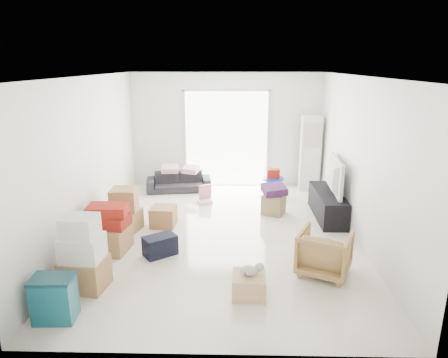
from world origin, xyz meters
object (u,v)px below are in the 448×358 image
Objects in this scene: television at (329,188)px; kids_table at (273,177)px; armchair at (325,250)px; wood_crate at (249,285)px; tv_console at (327,205)px; storage_bins at (54,298)px; ac_tower at (310,154)px; ottoman at (274,204)px; sofa at (179,179)px.

television reaches higher than kids_table.
armchair reaches higher than wood_crate.
tv_console is at bearing 0.00° from television.
wood_crate is at bearing 14.13° from storage_bins.
tv_console is 5.14m from storage_bins.
armchair reaches higher than tv_console.
television reaches higher than wood_crate.
ac_tower is at bearing 26.82° from kids_table.
armchair is (-0.48, -3.94, -0.52)m from ac_tower.
armchair is 1.65× the size of wood_crate.
ottoman is at bearing 50.64° from storage_bins.
storage_bins is (-3.37, -1.16, -0.08)m from armchair.
storage_bins reaches higher than tv_console.
storage_bins is (-0.79, -4.95, -0.01)m from sofa.
television is 5.15m from storage_bins.
ottoman is 1.18m from kids_table.
armchair is at bearing -96.99° from ac_tower.
storage_bins reaches higher than wood_crate.
armchair is 2.40m from ottoman.
tv_console is 2.77× the size of storage_bins.
television is 0.79× the size of sofa.
ac_tower is at bearing 5.34° from television.
television is 3.24m from wood_crate.
sofa is at bearing 172.20° from kids_table.
tv_console is 2.16× the size of armchair.
armchair is at bearing 169.99° from television.
sofa is at bearing -177.19° from ac_tower.
tv_console is 3.57× the size of wood_crate.
ottoman is at bearing -94.47° from kids_table.
armchair is at bearing 28.33° from wood_crate.
armchair is 1.15× the size of kids_table.
ottoman is (2.09, -1.45, -0.09)m from sofa.
storage_bins is (-3.85, -5.10, -0.60)m from ac_tower.
ac_tower reaches higher than wood_crate.
ac_tower is 1.18× the size of sofa.
television is (0.05, -1.76, -0.29)m from ac_tower.
tv_console is 2.47× the size of kids_table.
kids_table reaches higher than storage_bins.
armchair reaches higher than storage_bins.
ac_tower is 4.08× the size of wood_crate.
tv_console is at bearing 59.64° from wood_crate.
armchair is at bearing -64.21° from sofa.
storage_bins is at bearing -129.36° from ottoman.
ac_tower is at bearing 58.58° from ottoman.
kids_table is (2.96, 4.65, 0.16)m from storage_bins.
tv_console is (0.05, -1.76, -0.62)m from ac_tower.
sofa is at bearing 152.70° from tv_console.
sofa is at bearing 108.76° from wood_crate.
ac_tower is 4.85m from wood_crate.
wood_crate is (1.49, -4.38, -0.15)m from sofa.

